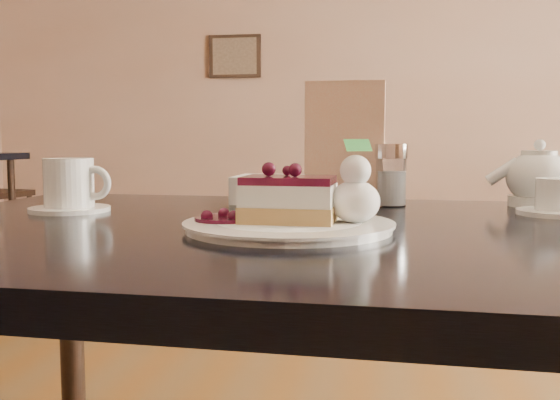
% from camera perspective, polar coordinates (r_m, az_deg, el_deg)
% --- Properties ---
extents(main_table, '(1.30, 0.88, 0.80)m').
position_cam_1_polar(main_table, '(0.94, 1.38, -7.42)').
color(main_table, black).
rests_on(main_table, ground).
extents(dessert_plate, '(0.29, 0.29, 0.01)m').
position_cam_1_polar(dessert_plate, '(0.87, 0.80, -2.43)').
color(dessert_plate, white).
rests_on(dessert_plate, main_table).
extents(cheesecake_slice, '(0.13, 0.09, 0.06)m').
position_cam_1_polar(cheesecake_slice, '(0.87, 0.80, 0.04)').
color(cheesecake_slice, tan).
rests_on(cheesecake_slice, dessert_plate).
extents(whipped_cream, '(0.07, 0.07, 0.06)m').
position_cam_1_polar(whipped_cream, '(0.87, 6.88, -0.13)').
color(whipped_cream, white).
rests_on(whipped_cream, dessert_plate).
extents(berry_sauce, '(0.09, 0.09, 0.01)m').
position_cam_1_polar(berry_sauce, '(0.89, -5.08, -1.73)').
color(berry_sauce, '#340E1B').
rests_on(berry_sauce, dessert_plate).
extents(coffee_set, '(0.15, 0.14, 0.09)m').
position_cam_1_polar(coffee_set, '(1.15, -18.60, 1.08)').
color(coffee_set, white).
rests_on(coffee_set, main_table).
extents(tea_set, '(0.18, 0.26, 0.11)m').
position_cam_1_polar(tea_set, '(1.25, 22.76, 1.45)').
color(tea_set, white).
rests_on(tea_set, main_table).
extents(menu_card, '(0.15, 0.03, 0.24)m').
position_cam_1_polar(menu_card, '(1.20, 5.93, 5.14)').
color(menu_card, beige).
rests_on(menu_card, main_table).
extents(sugar_shaker, '(0.06, 0.06, 0.12)m').
position_cam_1_polar(sugar_shaker, '(1.19, 10.04, 2.32)').
color(sugar_shaker, white).
rests_on(sugar_shaker, main_table).
extents(napkin_stack, '(0.13, 0.13, 0.05)m').
position_cam_1_polar(napkin_stack, '(1.25, -1.09, 1.01)').
color(napkin_stack, white).
rests_on(napkin_stack, main_table).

